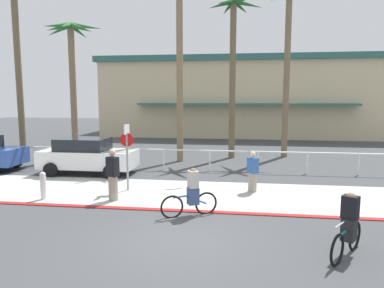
{
  "coord_description": "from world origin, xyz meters",
  "views": [
    {
      "loc": [
        1.5,
        -8.54,
        3.58
      ],
      "look_at": [
        -0.53,
        6.0,
        1.65
      ],
      "focal_mm": 33.27,
      "sensor_mm": 36.0,
      "label": 1
    }
  ],
  "objects_px": {
    "stop_sign_bike_lane": "(127,148)",
    "cyclist_teal_0": "(348,226)",
    "palm_tree_0": "(16,36)",
    "pedestrian_1": "(253,174)",
    "palm_tree_2": "(179,38)",
    "palm_tree_4": "(288,38)",
    "pedestrian_0": "(113,177)",
    "car_white_1": "(87,156)",
    "cyclist_blue_1": "(192,193)",
    "bollard_2": "(43,185)",
    "palm_tree_1": "(72,54)",
    "palm_tree_3": "(234,47)"
  },
  "relations": [
    {
      "from": "stop_sign_bike_lane",
      "to": "cyclist_teal_0",
      "type": "distance_m",
      "value": 8.33
    },
    {
      "from": "palm_tree_0",
      "to": "pedestrian_1",
      "type": "xyz_separation_m",
      "value": [
        13.2,
        -5.76,
        -6.3
      ]
    },
    {
      "from": "palm_tree_2",
      "to": "palm_tree_4",
      "type": "height_order",
      "value": "palm_tree_4"
    },
    {
      "from": "pedestrian_0",
      "to": "cyclist_teal_0",
      "type": "bearing_deg",
      "value": -26.65
    },
    {
      "from": "car_white_1",
      "to": "pedestrian_0",
      "type": "relative_size",
      "value": 2.42
    },
    {
      "from": "pedestrian_0",
      "to": "stop_sign_bike_lane",
      "type": "bearing_deg",
      "value": 87.01
    },
    {
      "from": "cyclist_teal_0",
      "to": "pedestrian_1",
      "type": "relative_size",
      "value": 0.98
    },
    {
      "from": "palm_tree_4",
      "to": "cyclist_blue_1",
      "type": "height_order",
      "value": "palm_tree_4"
    },
    {
      "from": "stop_sign_bike_lane",
      "to": "car_white_1",
      "type": "xyz_separation_m",
      "value": [
        -2.82,
        2.67,
        -0.81
      ]
    },
    {
      "from": "palm_tree_2",
      "to": "cyclist_blue_1",
      "type": "xyz_separation_m",
      "value": [
        1.97,
        -9.14,
        -6.08
      ]
    },
    {
      "from": "palm_tree_2",
      "to": "cyclist_blue_1",
      "type": "relative_size",
      "value": 5.95
    },
    {
      "from": "palm_tree_0",
      "to": "pedestrian_1",
      "type": "distance_m",
      "value": 15.72
    },
    {
      "from": "cyclist_blue_1",
      "to": "pedestrian_1",
      "type": "relative_size",
      "value": 1.05
    },
    {
      "from": "cyclist_teal_0",
      "to": "pedestrian_0",
      "type": "xyz_separation_m",
      "value": [
        -6.81,
        3.42,
        0.16
      ]
    },
    {
      "from": "cyclist_teal_0",
      "to": "pedestrian_1",
      "type": "distance_m",
      "value": 5.6
    },
    {
      "from": "palm_tree_4",
      "to": "cyclist_teal_0",
      "type": "height_order",
      "value": "palm_tree_4"
    },
    {
      "from": "pedestrian_1",
      "to": "palm_tree_0",
      "type": "bearing_deg",
      "value": 156.41
    },
    {
      "from": "bollard_2",
      "to": "palm_tree_2",
      "type": "distance_m",
      "value": 10.85
    },
    {
      "from": "bollard_2",
      "to": "palm_tree_0",
      "type": "bearing_deg",
      "value": 127.07
    },
    {
      "from": "stop_sign_bike_lane",
      "to": "palm_tree_4",
      "type": "distance_m",
      "value": 12.48
    },
    {
      "from": "car_white_1",
      "to": "cyclist_blue_1",
      "type": "relative_size",
      "value": 2.68
    },
    {
      "from": "stop_sign_bike_lane",
      "to": "palm_tree_0",
      "type": "relative_size",
      "value": 0.26
    },
    {
      "from": "palm_tree_1",
      "to": "palm_tree_2",
      "type": "bearing_deg",
      "value": 1.21
    },
    {
      "from": "car_white_1",
      "to": "pedestrian_1",
      "type": "relative_size",
      "value": 2.81
    },
    {
      "from": "palm_tree_4",
      "to": "car_white_1",
      "type": "xyz_separation_m",
      "value": [
        -9.71,
        -6.29,
        -6.11
      ]
    },
    {
      "from": "palm_tree_1",
      "to": "pedestrian_1",
      "type": "distance_m",
      "value": 12.83
    },
    {
      "from": "stop_sign_bike_lane",
      "to": "pedestrian_0",
      "type": "distance_m",
      "value": 1.61
    },
    {
      "from": "palm_tree_3",
      "to": "pedestrian_0",
      "type": "relative_size",
      "value": 5.02
    },
    {
      "from": "cyclist_blue_1",
      "to": "pedestrian_1",
      "type": "xyz_separation_m",
      "value": [
        1.91,
        2.98,
        0.02
      ]
    },
    {
      "from": "palm_tree_1",
      "to": "cyclist_teal_0",
      "type": "height_order",
      "value": "palm_tree_1"
    },
    {
      "from": "palm_tree_2",
      "to": "pedestrian_1",
      "type": "bearing_deg",
      "value": -57.76
    },
    {
      "from": "stop_sign_bike_lane",
      "to": "palm_tree_3",
      "type": "relative_size",
      "value": 0.28
    },
    {
      "from": "palm_tree_0",
      "to": "cyclist_blue_1",
      "type": "xyz_separation_m",
      "value": [
        11.28,
        -8.75,
        -6.32
      ]
    },
    {
      "from": "bollard_2",
      "to": "pedestrian_0",
      "type": "xyz_separation_m",
      "value": [
        2.48,
        0.21,
        0.33
      ]
    },
    {
      "from": "car_white_1",
      "to": "pedestrian_1",
      "type": "xyz_separation_m",
      "value": [
        7.58,
        -2.24,
        -0.16
      ]
    },
    {
      "from": "bollard_2",
      "to": "cyclist_blue_1",
      "type": "distance_m",
      "value": 5.48
    },
    {
      "from": "stop_sign_bike_lane",
      "to": "pedestrian_0",
      "type": "height_order",
      "value": "stop_sign_bike_lane"
    },
    {
      "from": "palm_tree_3",
      "to": "palm_tree_4",
      "type": "bearing_deg",
      "value": 15.57
    },
    {
      "from": "palm_tree_4",
      "to": "palm_tree_2",
      "type": "bearing_deg",
      "value": -158.45
    },
    {
      "from": "palm_tree_0",
      "to": "palm_tree_2",
      "type": "xyz_separation_m",
      "value": [
        9.32,
        0.39,
        -0.24
      ]
    },
    {
      "from": "car_white_1",
      "to": "bollard_2",
      "type": "bearing_deg",
      "value": -86.37
    },
    {
      "from": "stop_sign_bike_lane",
      "to": "palm_tree_0",
      "type": "bearing_deg",
      "value": 143.73
    },
    {
      "from": "bollard_2",
      "to": "palm_tree_4",
      "type": "bearing_deg",
      "value": 48.19
    },
    {
      "from": "bollard_2",
      "to": "palm_tree_0",
      "type": "xyz_separation_m",
      "value": [
        -5.89,
        7.79,
        6.5
      ]
    },
    {
      "from": "bollard_2",
      "to": "cyclist_teal_0",
      "type": "xyz_separation_m",
      "value": [
        9.29,
        -3.21,
        0.18
      ]
    },
    {
      "from": "palm_tree_0",
      "to": "car_white_1",
      "type": "xyz_separation_m",
      "value": [
        5.62,
        -3.53,
        -6.14
      ]
    },
    {
      "from": "palm_tree_3",
      "to": "car_white_1",
      "type": "relative_size",
      "value": 2.07
    },
    {
      "from": "palm_tree_0",
      "to": "palm_tree_4",
      "type": "xyz_separation_m",
      "value": [
        15.33,
        2.76,
        -0.03
      ]
    },
    {
      "from": "bollard_2",
      "to": "palm_tree_0",
      "type": "relative_size",
      "value": 0.1
    },
    {
      "from": "palm_tree_2",
      "to": "palm_tree_4",
      "type": "bearing_deg",
      "value": 21.55
    }
  ]
}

